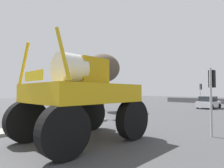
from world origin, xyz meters
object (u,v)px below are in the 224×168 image
(bare_tree_left, at_px, (103,68))
(traffic_signal_far_left, at_px, (201,89))
(traffic_signal_near_right, at_px, (212,86))
(oversize_sprayer, at_px, (81,97))
(sedan_ahead, at_px, (208,103))
(traffic_signal_near_left, at_px, (97,87))

(bare_tree_left, bearing_deg, traffic_signal_far_left, 69.82)
(traffic_signal_near_right, bearing_deg, bare_tree_left, 161.75)
(oversize_sprayer, distance_m, sedan_ahead, 20.68)
(traffic_signal_near_left, distance_m, traffic_signal_near_right, 8.63)
(sedan_ahead, xyz_separation_m, traffic_signal_far_left, (-1.94, 2.83, 1.72))
(sedan_ahead, height_order, traffic_signal_near_left, traffic_signal_near_left)
(traffic_signal_near_left, bearing_deg, traffic_signal_near_right, 0.02)
(traffic_signal_far_left, distance_m, bare_tree_left, 15.49)
(oversize_sprayer, bearing_deg, traffic_signal_near_right, -38.69)
(traffic_signal_near_left, height_order, traffic_signal_near_right, traffic_signal_near_left)
(traffic_signal_near_right, distance_m, bare_tree_left, 13.27)
(sedan_ahead, distance_m, traffic_signal_near_left, 16.12)
(traffic_signal_near_right, height_order, bare_tree_left, bare_tree_left)
(traffic_signal_near_left, relative_size, traffic_signal_far_left, 1.02)
(sedan_ahead, relative_size, traffic_signal_near_right, 1.27)
(traffic_signal_near_right, distance_m, traffic_signal_far_left, 19.80)
(sedan_ahead, height_order, traffic_signal_far_left, traffic_signal_far_left)
(sedan_ahead, xyz_separation_m, traffic_signal_near_left, (-3.45, -15.65, 1.78))
(sedan_ahead, relative_size, traffic_signal_near_left, 1.21)
(traffic_signal_near_right, bearing_deg, sedan_ahead, 108.34)
(traffic_signal_near_left, height_order, bare_tree_left, bare_tree_left)
(traffic_signal_far_left, bearing_deg, bare_tree_left, -110.18)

